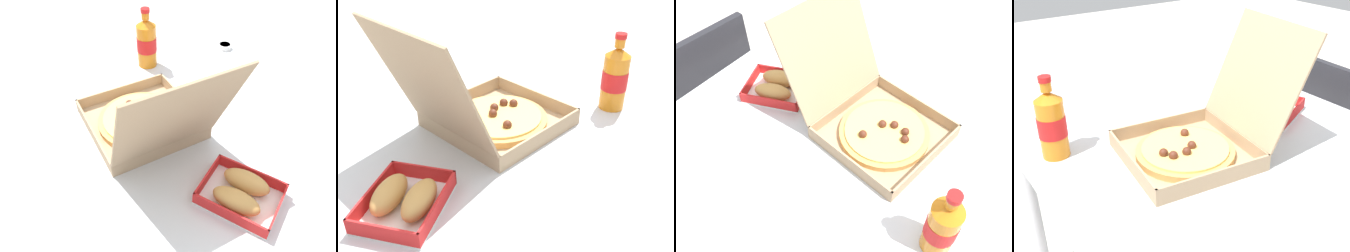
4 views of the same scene
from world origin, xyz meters
TOP-DOWN VIEW (x-y plane):
  - dining_table at (0.00, 0.00)m, footprint 1.15×0.98m
  - pizza_box_open at (0.07, -0.08)m, footprint 0.37×0.48m
  - bread_side_box at (0.01, 0.26)m, footprint 0.21×0.23m
  - cola_bottle at (-0.14, -0.40)m, footprint 0.07×0.07m

SIDE VIEW (x-z plane):
  - dining_table at x=0.00m, z-range 0.29..1.04m
  - bread_side_box at x=0.01m, z-range 0.74..0.80m
  - pizza_box_open at x=0.07m, z-range 0.63..0.96m
  - cola_bottle at x=-0.14m, z-range 0.73..0.95m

